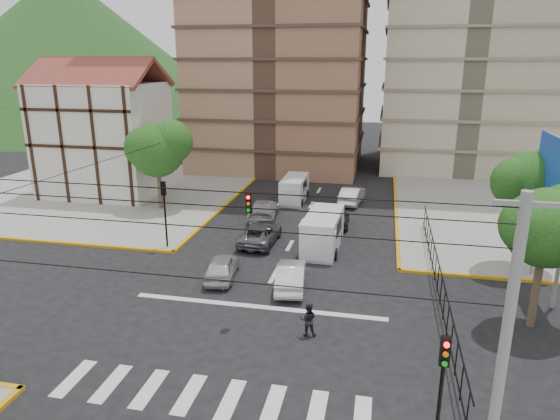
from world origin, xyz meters
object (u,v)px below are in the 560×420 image
(van_left_lane, at_px, (294,190))
(car_silver_front_left, at_px, (222,267))
(traffic_light_se, at_px, (442,381))
(pedestrian_crosswalk, at_px, (308,320))
(car_white_front_right, at_px, (291,275))
(van_right_lane, at_px, (322,234))
(traffic_light_nw, at_px, (164,203))

(van_left_lane, xyz_separation_m, car_silver_front_left, (-1.19, -16.46, -0.36))
(traffic_light_se, relative_size, pedestrian_crosswalk, 2.80)
(van_left_lane, bearing_deg, car_silver_front_left, -94.13)
(traffic_light_se, xyz_separation_m, van_left_lane, (-9.46, 28.43, -2.07))
(car_white_front_right, relative_size, pedestrian_crosswalk, 2.72)
(van_left_lane, height_order, car_silver_front_left, van_left_lane)
(van_right_lane, distance_m, van_left_lane, 11.71)
(traffic_light_se, bearing_deg, car_silver_front_left, 131.65)
(van_left_lane, bearing_deg, car_white_front_right, -80.30)
(van_right_lane, bearing_deg, car_silver_front_left, -130.68)
(traffic_light_se, relative_size, van_left_lane, 0.93)
(van_left_lane, bearing_deg, pedestrian_crosswalk, -78.08)
(traffic_light_nw, height_order, pedestrian_crosswalk, traffic_light_nw)
(traffic_light_nw, xyz_separation_m, pedestrian_crosswalk, (10.71, -8.77, -2.33))
(car_white_front_right, bearing_deg, traffic_light_se, 112.26)
(traffic_light_nw, bearing_deg, car_white_front_right, -24.10)
(traffic_light_se, relative_size, car_white_front_right, 1.03)
(traffic_light_nw, distance_m, car_white_front_right, 10.18)
(van_right_lane, height_order, van_left_lane, van_right_lane)
(traffic_light_se, distance_m, pedestrian_crosswalk, 8.72)
(traffic_light_nw, distance_m, car_silver_front_left, 6.61)
(traffic_light_nw, relative_size, pedestrian_crosswalk, 2.80)
(van_right_lane, height_order, car_white_front_right, van_right_lane)
(van_left_lane, distance_m, pedestrian_crosswalk, 22.08)
(traffic_light_se, height_order, pedestrian_crosswalk, traffic_light_se)
(traffic_light_se, bearing_deg, traffic_light_nw, 135.00)
(traffic_light_nw, xyz_separation_m, car_white_front_right, (9.03, -4.04, -2.41))
(traffic_light_nw, xyz_separation_m, car_silver_front_left, (4.96, -3.63, -2.44))
(traffic_light_se, xyz_separation_m, traffic_light_nw, (-15.60, 15.60, 0.00))
(traffic_light_se, bearing_deg, van_right_lane, 107.80)
(car_silver_front_left, xyz_separation_m, car_white_front_right, (4.07, -0.40, 0.03))
(traffic_light_se, height_order, van_left_lane, traffic_light_se)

